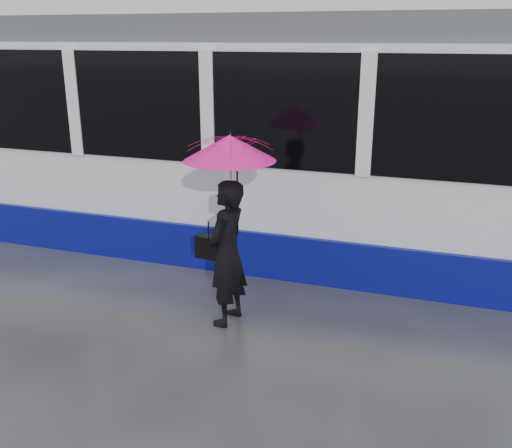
% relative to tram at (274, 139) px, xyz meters
% --- Properties ---
extents(ground, '(90.00, 90.00, 0.00)m').
position_rel_tram_xyz_m(ground, '(0.69, -2.50, -1.64)').
color(ground, '#27272B').
rests_on(ground, ground).
extents(rails, '(34.00, 1.51, 0.02)m').
position_rel_tram_xyz_m(rails, '(0.69, -0.00, -1.63)').
color(rails, '#3F3D38').
rests_on(rails, ground).
extents(tram, '(26.00, 2.56, 3.35)m').
position_rel_tram_xyz_m(tram, '(0.00, 0.00, 0.00)').
color(tram, white).
rests_on(tram, ground).
extents(woman, '(0.46, 0.64, 1.64)m').
position_rel_tram_xyz_m(woman, '(0.27, -2.55, -0.82)').
color(woman, black).
rests_on(woman, ground).
extents(umbrella, '(1.08, 1.08, 1.11)m').
position_rel_tram_xyz_m(umbrella, '(0.32, -2.55, 0.16)').
color(umbrella, '#EA1362').
rests_on(umbrella, ground).
extents(handbag, '(0.31, 0.16, 0.43)m').
position_rel_tram_xyz_m(handbag, '(0.05, -2.53, -0.78)').
color(handbag, black).
rests_on(handbag, ground).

